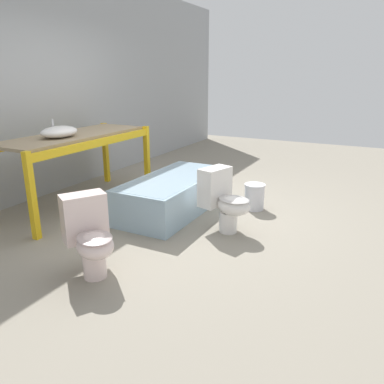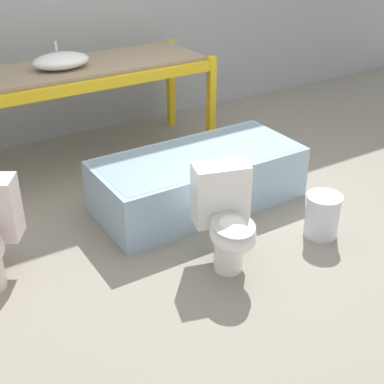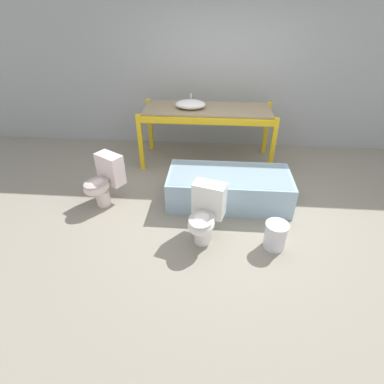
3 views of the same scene
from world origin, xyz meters
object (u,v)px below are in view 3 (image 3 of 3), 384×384
Objects in this scene: sink_basin at (191,104)px; toilet_far at (104,180)px; bucket_white at (275,235)px; toilet_near at (205,213)px; bathtub_main at (229,186)px.

toilet_far is (-1.08, -1.38, -0.64)m from sink_basin.
bucket_white is at bearing -61.32° from sink_basin.
toilet_near and toilet_far have the same top height.
toilet_far reaches higher than bathtub_main.
bathtub_main is at bearing -62.26° from sink_basin.
toilet_near is at bearing 6.89° from toilet_far.
bathtub_main is (0.64, -1.21, -0.76)m from sink_basin.
sink_basin is 1.86m from toilet_far.
toilet_near is 2.08× the size of bucket_white.
bathtub_main is at bearing 86.25° from toilet_near.
toilet_near is at bearing 173.70° from bucket_white.
sink_basin is 1.57m from bathtub_main.
bathtub_main is 5.05× the size of bucket_white.
bucket_white is at bearing 10.20° from toilet_near.
bucket_white is (1.16, -2.12, -0.84)m from sink_basin.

